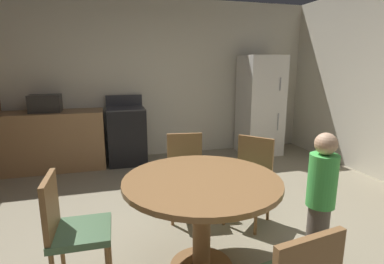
# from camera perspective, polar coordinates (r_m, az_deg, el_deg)

# --- Properties ---
(ground_plane) EXTENTS (14.00, 14.00, 0.00)m
(ground_plane) POSITION_cam_1_polar(r_m,az_deg,el_deg) (2.84, 2.06, -21.31)
(ground_plane) COLOR gray
(wall_back) EXTENTS (6.13, 0.12, 2.70)m
(wall_back) POSITION_cam_1_polar(r_m,az_deg,el_deg) (5.37, -8.05, 9.88)
(wall_back) COLOR silver
(wall_back) RESTS_ON ground
(kitchen_counter) EXTENTS (1.95, 0.60, 0.90)m
(kitchen_counter) POSITION_cam_1_polar(r_m,az_deg,el_deg) (5.15, -27.20, -1.62)
(kitchen_counter) COLOR #9E754C
(kitchen_counter) RESTS_ON ground
(oven_range) EXTENTS (0.60, 0.60, 1.10)m
(oven_range) POSITION_cam_1_polar(r_m,az_deg,el_deg) (5.05, -12.32, -0.57)
(oven_range) COLOR black
(oven_range) RESTS_ON ground
(refrigerator) EXTENTS (0.68, 0.68, 1.76)m
(refrigerator) POSITION_cam_1_polar(r_m,az_deg,el_deg) (5.59, 12.80, 4.95)
(refrigerator) COLOR white
(refrigerator) RESTS_ON ground
(microwave) EXTENTS (0.44, 0.32, 0.26)m
(microwave) POSITION_cam_1_polar(r_m,az_deg,el_deg) (5.02, -26.11, 4.91)
(microwave) COLOR #2D2B28
(microwave) RESTS_ON kitchen_counter
(dining_table) EXTENTS (1.18, 1.18, 0.76)m
(dining_table) POSITION_cam_1_polar(r_m,az_deg,el_deg) (2.32, 1.87, -12.47)
(dining_table) COLOR olive
(dining_table) RESTS_ON ground
(chair_north) EXTENTS (0.45, 0.45, 0.87)m
(chair_north) POSITION_cam_1_polar(r_m,az_deg,el_deg) (3.22, -1.15, -7.12)
(chair_north) COLOR olive
(chair_north) RESTS_ON ground
(chair_west) EXTENTS (0.41, 0.41, 0.87)m
(chair_west) POSITION_cam_1_polar(r_m,az_deg,el_deg) (2.32, -22.09, -16.30)
(chair_west) COLOR olive
(chair_west) RESTS_ON ground
(chair_northeast) EXTENTS (0.56, 0.56, 0.87)m
(chair_northeast) POSITION_cam_1_polar(r_m,az_deg,el_deg) (3.14, 11.01, -7.88)
(chair_northeast) COLOR olive
(chair_northeast) RESTS_ON ground
(person_child) EXTENTS (0.26, 0.26, 1.09)m
(person_child) POSITION_cam_1_polar(r_m,az_deg,el_deg) (2.61, 23.27, -11.15)
(person_child) COLOR #665B51
(person_child) RESTS_ON ground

